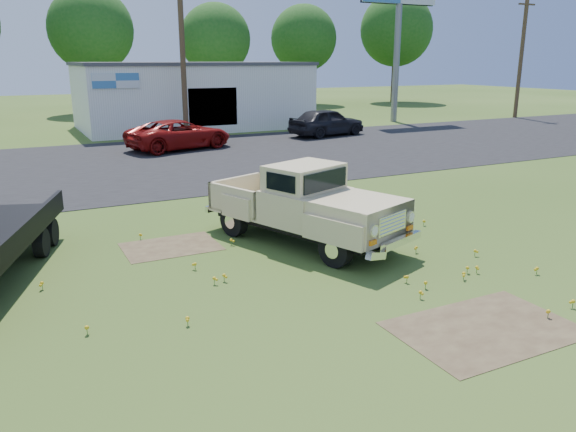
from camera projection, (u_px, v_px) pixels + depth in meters
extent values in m
plane|color=#324F19|center=(317.00, 283.00, 11.19)|extent=(140.00, 140.00, 0.00)
cube|color=black|center=(144.00, 163.00, 24.09)|extent=(90.00, 14.00, 0.02)
cube|color=#4B3928|center=(485.00, 329.00, 9.26)|extent=(3.00, 2.00, 0.01)
cube|color=#4B3928|center=(171.00, 247.00, 13.33)|extent=(2.20, 1.60, 0.01)
cube|color=silver|center=(192.00, 96.00, 36.48)|extent=(14.00, 8.00, 4.00)
cube|color=#3F3F44|center=(191.00, 64.00, 35.93)|extent=(14.20, 8.20, 0.20)
cube|color=black|center=(213.00, 107.00, 33.19)|extent=(3.00, 0.10, 2.20)
cube|color=silver|center=(116.00, 81.00, 30.29)|extent=(2.50, 0.08, 0.80)
cylinder|color=slate|center=(396.00, 64.00, 39.43)|extent=(0.44, 0.44, 8.00)
cylinder|color=#463620|center=(183.00, 56.00, 30.64)|extent=(0.30, 0.30, 9.00)
cylinder|color=#463620|center=(521.00, 57.00, 41.92)|extent=(0.30, 0.30, 9.00)
cube|color=#463620|center=(527.00, 4.00, 40.92)|extent=(1.60, 0.12, 0.12)
cylinder|color=#372819|center=(96.00, 90.00, 46.38)|extent=(0.56, 0.56, 3.78)
sphere|color=#194E16|center=(91.00, 30.00, 45.11)|extent=(6.72, 6.72, 6.72)
cylinder|color=#372819|center=(217.00, 90.00, 49.48)|extent=(0.56, 0.56, 3.42)
sphere|color=#194E16|center=(215.00, 39.00, 48.33)|extent=(6.08, 6.08, 6.08)
cylinder|color=#372819|center=(303.00, 86.00, 55.94)|extent=(0.56, 0.56, 3.60)
sphere|color=#194E16|center=(304.00, 38.00, 54.73)|extent=(6.40, 6.40, 6.40)
cylinder|color=#372819|center=(394.00, 82.00, 58.92)|extent=(0.56, 0.56, 4.14)
sphere|color=#194E16|center=(396.00, 30.00, 57.52)|extent=(7.36, 7.36, 7.36)
imported|color=maroon|center=(180.00, 135.00, 27.66)|extent=(5.65, 3.64, 1.45)
imported|color=black|center=(327.00, 122.00, 32.53)|extent=(4.97, 2.74, 1.60)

